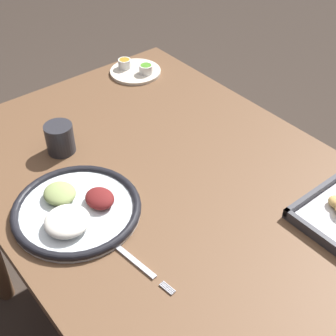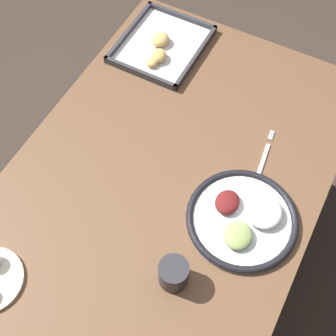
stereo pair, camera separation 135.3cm
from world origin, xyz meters
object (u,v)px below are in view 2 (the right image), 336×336
(drinking_cup, at_px, (174,274))
(dinner_plate, at_px, (243,218))
(baking_tray, at_px, (161,46))
(fork, at_px, (262,163))

(drinking_cup, bearing_deg, dinner_plate, -21.65)
(baking_tray, bearing_deg, dinner_plate, -132.68)
(fork, height_order, baking_tray, baking_tray)
(baking_tray, distance_m, drinking_cup, 0.80)
(dinner_plate, bearing_deg, baking_tray, 47.32)
(dinner_plate, xyz_separation_m, fork, (0.19, 0.02, -0.01))
(drinking_cup, bearing_deg, fork, -9.37)
(baking_tray, bearing_deg, fork, -119.21)
(fork, xyz_separation_m, baking_tray, (0.27, 0.48, 0.01))
(dinner_plate, distance_m, fork, 0.19)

